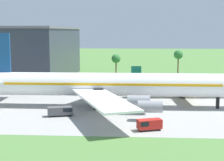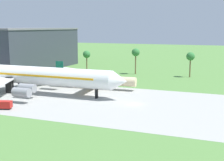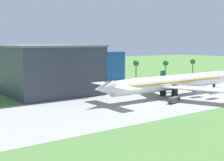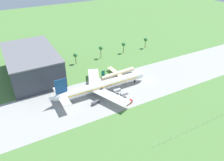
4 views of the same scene
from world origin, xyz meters
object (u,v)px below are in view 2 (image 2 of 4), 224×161
at_px(baggage_tug, 2,105).
at_px(jet_airliner, 20,75).
at_px(regional_aircraft, 94,80).
at_px(terminal_building, 20,48).

bearing_deg(baggage_tug, jet_airliner, 115.25).
height_order(jet_airliner, baggage_tug, jet_airliner).
xyz_separation_m(regional_aircraft, baggage_tug, (-11.10, -34.23, -1.84)).
height_order(baggage_tug, terminal_building, terminal_building).
distance_m(jet_airliner, baggage_tug, 23.14).
bearing_deg(jet_airliner, baggage_tug, -64.75).
bearing_deg(terminal_building, baggage_tug, -55.92).
bearing_deg(jet_airliner, terminal_building, 127.34).
distance_m(regional_aircraft, terminal_building, 67.98).
xyz_separation_m(jet_airliner, regional_aircraft, (20.78, 13.72, -2.73)).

